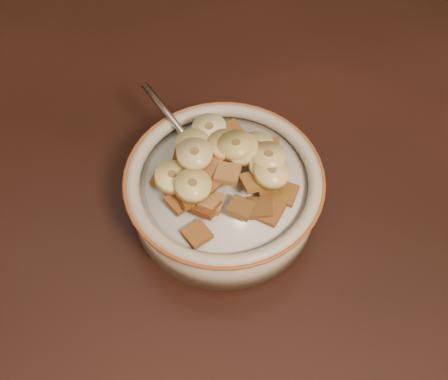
{
  "coord_description": "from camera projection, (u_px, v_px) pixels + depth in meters",
  "views": [
    {
      "loc": [
        0.05,
        -0.23,
        1.21
      ],
      "look_at": [
        0.03,
        0.05,
        0.78
      ],
      "focal_mm": 45.0,
      "sensor_mm": 36.0,
      "label": 1
    }
  ],
  "objects": [
    {
      "name": "cereal_square_18",
      "position": [
        285.0,
        193.0,
        0.49
      ],
      "size": [
        0.03,
        0.03,
        0.01
      ],
      "primitive_type": "cube",
      "rotation": [
        -0.23,
        0.05,
        2.82
      ],
      "color": "brown",
      "rests_on": "milk"
    },
    {
      "name": "cereal_square_12",
      "position": [
        179.0,
        201.0,
        0.48
      ],
      "size": [
        0.03,
        0.03,
        0.01
      ],
      "primitive_type": "cube",
      "rotation": [
        0.09,
        -0.12,
        2.39
      ],
      "color": "brown",
      "rests_on": "milk"
    },
    {
      "name": "cereal_square_28",
      "position": [
        164.0,
        178.0,
        0.5
      ],
      "size": [
        0.02,
        0.02,
        0.01
      ],
      "primitive_type": "cube",
      "rotation": [
        0.16,
        0.13,
        2.98
      ],
      "color": "brown",
      "rests_on": "milk"
    },
    {
      "name": "cereal_square_23",
      "position": [
        231.0,
        131.0,
        0.52
      ],
      "size": [
        0.03,
        0.03,
        0.01
      ],
      "primitive_type": "cube",
      "rotation": [
        -0.06,
        0.03,
        2.17
      ],
      "color": "#954D1C",
      "rests_on": "milk"
    },
    {
      "name": "cereal_square_22",
      "position": [
        198.0,
        190.0,
        0.48
      ],
      "size": [
        0.03,
        0.03,
        0.01
      ],
      "primitive_type": "cube",
      "rotation": [
        0.17,
        0.07,
        0.73
      ],
      "color": "brown",
      "rests_on": "milk"
    },
    {
      "name": "cereal_square_29",
      "position": [
        264.0,
        155.0,
        0.51
      ],
      "size": [
        0.03,
        0.02,
        0.01
      ],
      "primitive_type": "cube",
      "rotation": [
        0.15,
        0.02,
        1.31
      ],
      "color": "brown",
      "rests_on": "milk"
    },
    {
      "name": "table",
      "position": [
        190.0,
        259.0,
        0.53
      ],
      "size": [
        1.44,
        0.96,
        0.04
      ],
      "primitive_type": "cube",
      "rotation": [
        0.0,
        0.0,
        -0.05
      ],
      "color": "black",
      "rests_on": "floor"
    },
    {
      "name": "cereal_square_25",
      "position": [
        261.0,
        208.0,
        0.48
      ],
      "size": [
        0.02,
        0.02,
        0.01
      ],
      "primitive_type": "cube",
      "rotation": [
        -0.03,
        -0.13,
        0.05
      ],
      "color": "brown",
      "rests_on": "milk"
    },
    {
      "name": "banana_slice_11",
      "position": [
        209.0,
        129.0,
        0.5
      ],
      "size": [
        0.03,
        0.03,
        0.01
      ],
      "primitive_type": "cylinder",
      "rotation": [
        -0.04,
        0.06,
        3.06
      ],
      "color": "beige",
      "rests_on": "milk"
    },
    {
      "name": "banana_slice_6",
      "position": [
        257.0,
        147.0,
        0.5
      ],
      "size": [
        0.04,
        0.04,
        0.01
      ],
      "primitive_type": "cylinder",
      "rotation": [
        -0.04,
        0.02,
        0.43
      ],
      "color": "#F1E794",
      "rests_on": "milk"
    },
    {
      "name": "cereal_square_20",
      "position": [
        212.0,
        159.0,
        0.49
      ],
      "size": [
        0.03,
        0.03,
        0.01
      ],
      "primitive_type": "cube",
      "rotation": [
        -0.07,
        -0.02,
        1.06
      ],
      "color": "olive",
      "rests_on": "milk"
    },
    {
      "name": "cereal_square_16",
      "position": [
        197.0,
        234.0,
        0.47
      ],
      "size": [
        0.03,
        0.03,
        0.01
      ],
      "primitive_type": "cube",
      "rotation": [
        -0.06,
        0.02,
        0.72
      ],
      "color": "brown",
      "rests_on": "milk"
    },
    {
      "name": "cereal_square_13",
      "position": [
        210.0,
        149.0,
        0.5
      ],
      "size": [
        0.03,
        0.03,
        0.01
      ],
      "primitive_type": "cube",
      "rotation": [
        -0.07,
        0.11,
        0.65
      ],
      "color": "brown",
      "rests_on": "milk"
    },
    {
      "name": "cereal_square_8",
      "position": [
        241.0,
        208.0,
        0.47
      ],
      "size": [
        0.03,
        0.03,
        0.01
      ],
      "primitive_type": "cube",
      "rotation": [
        0.21,
        -0.1,
        2.83
      ],
      "color": "brown",
      "rests_on": "milk"
    },
    {
      "name": "banana_slice_8",
      "position": [
        272.0,
        173.0,
        0.48
      ],
      "size": [
        0.04,
        0.04,
        0.01
      ],
      "primitive_type": "cylinder",
      "rotation": [
        0.1,
        -0.0,
        2.26
      ],
      "color": "#D8C772",
      "rests_on": "milk"
    },
    {
      "name": "cereal_square_27",
      "position": [
        191.0,
        188.0,
        0.48
      ],
      "size": [
        0.03,
        0.03,
        0.01
      ],
      "primitive_type": "cube",
      "rotation": [
        -0.12,
        -0.06,
        2.25
      ],
      "color": "brown",
      "rests_on": "milk"
    },
    {
      "name": "banana_slice_2",
      "position": [
        268.0,
        157.0,
        0.48
      ],
      "size": [
        0.04,
        0.04,
        0.01
      ],
      "primitive_type": "cylinder",
      "rotation": [
        0.07,
        0.12,
        2.16
      ],
      "color": "#D9B869",
      "rests_on": "milk"
    },
    {
      "name": "cereal_square_2",
      "position": [
        190.0,
        197.0,
        0.48
      ],
      "size": [
        0.03,
        0.03,
        0.01
      ],
      "primitive_type": "cube",
      "rotation": [
        0.21,
        0.04,
        2.14
      ],
      "color": "#925E18",
      "rests_on": "milk"
    },
    {
      "name": "cereal_square_4",
      "position": [
        202.0,
        160.0,
        0.49
      ],
      "size": [
        0.02,
        0.02,
        0.01
      ],
      "primitive_type": "cube",
      "rotation": [
        -0.14,
        0.03,
        2.9
      ],
      "color": "olive",
      "rests_on": "milk"
    },
    {
      "name": "cereal_square_10",
      "position": [
        211.0,
        179.0,
        0.48
      ],
      "size": [
        0.03,
        0.03,
        0.01
      ],
      "primitive_type": "cube",
      "rotation": [
        0.24,
        -0.12,
        0.82
      ],
      "color": "brown",
      "rests_on": "milk"
    },
    {
      "name": "cereal_square_5",
      "position": [
        185.0,
        156.0,
        0.51
      ],
      "size": [
        0.02,
        0.02,
        0.01
      ],
      "primitive_type": "cube",
      "rotation": [
        -0.04,
        0.05,
        1.5
      ],
      "color": "brown",
      "rests_on": "milk"
    },
    {
      "name": "banana_slice_4",
      "position": [
        173.0,
        177.0,
        0.48
      ],
      "size": [
        0.04,
        0.04,
        0.01
      ],
      "primitive_type": "cylinder",
      "rotation": [
        -0.01,
        0.13,
        0.43
      ],
      "color": "#FAEA7E",
      "rests_on": "milk"
    },
    {
      "name": "cereal_square_14",
      "position": [
        269.0,
        148.0,
        0.52
      ],
      "size": [
        0.02,
        0.02,
        0.01
      ],
      "primitive_type": "cube",
      "rotation": [
        0.14,
        -0.04,
        0.04
      ],
      "color": "brown",
      "rests_on": "milk"
    },
    {
      "name": "cereal_bowl",
      "position": [
        224.0,
        196.0,
        0.52
      ],
      "size": [
        0.17,
        0.17,
        0.04
      ],
      "primitive_type": "cylinder",
      "color": "#BFAD9C",
      "rests_on": "table"
    },
    {
      "name": "cereal_square_21",
      "position": [
        178.0,
        191.0,
        0.48
      ],
      "size": [
        0.03,
        0.03,
        0.01
      ],
      "primitive_type": "cube",
      "rotation": [
        -0.25,
        0.02,
        2.39
      ],
      "color": "brown",
      "rests_on": "milk"
    },
    {
      "name": "cereal_square_3",
      "position": [
        211.0,
        202.0,
        0.48
      ],
      "size": [
        0.02,
        0.02,
        0.01
      ],
      "primitive_type": "cube",
      "rotation": [
        0.13,
        -0.15,
        2.9
      ],
      "color": "#9B6836",
      "rests_on": "milk"
    },
    {
      "name": "cereal_square_26",
      "position": [
        168.0,
        177.0,
        0.5
      ],
      "size": [
        0.02,
        0.02,
        0.01
      ],
      "primitive_type": "cube",
      "rotation": [
        -0.03,
        -0.08,
        1.75
      ],
      "color": "brown",
      "rests_on": "milk"
    },
    {
      "name": "cereal_square_11",
      "position": [
        242.0,
        155.0,
        0.5
      ],
      "size": [
        0.03,
        0.03,
        0.01
      ],
      "primitive_type": "cube",
      "rotation": [
        -0.06,
        0.09,
        1.86
      ],
      "color": "olive",
      "rests_on": "milk"
    },
    {
      "name": "cereal_square_0",
      "position": [
        269.0,
        213.0,
        0.48
      ],
      "size": [
        0.03,
        0.03,
        0.01
      ],
      "primitive_type": "cube",
      "rotation": [
        -0.18,
        -0.14,
        1.13
      ],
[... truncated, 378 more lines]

